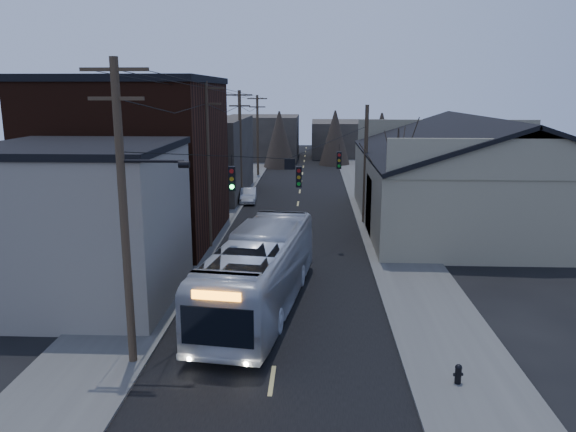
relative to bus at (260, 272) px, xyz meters
name	(u,v)px	position (x,y,z in m)	size (l,w,h in m)	color
ground	(267,415)	(1.00, -8.30, -1.73)	(160.00, 160.00, 0.00)	black
road_surface	(297,209)	(1.00, 21.70, -1.72)	(9.00, 110.00, 0.02)	black
sidewalk_left	(219,207)	(-5.50, 21.70, -1.67)	(4.00, 110.00, 0.12)	#474744
sidewalk_right	(377,209)	(7.50, 21.70, -1.67)	(4.00, 110.00, 0.12)	#474744
building_clapboard	(83,226)	(-8.00, 0.70, 1.77)	(8.00, 8.00, 7.00)	gray
building_brick	(135,162)	(-9.00, 11.70, 3.27)	(10.00, 12.00, 10.00)	black
building_left_far	(196,157)	(-8.50, 27.70, 1.77)	(9.00, 14.00, 7.00)	#312B27
warehouse	(478,188)	(14.00, 16.70, 0.97)	(16.16, 20.60, 7.73)	gray
building_far_left	(263,137)	(-5.00, 56.70, 1.27)	(10.00, 12.00, 6.00)	#312B27
building_far_right	(352,138)	(8.00, 61.70, 0.77)	(12.00, 14.00, 5.00)	#312B27
bare_tree	(396,186)	(7.50, 11.70, 1.87)	(0.40, 0.40, 7.20)	black
utility_lines	(251,156)	(-2.11, 15.84, 3.23)	(11.24, 45.28, 10.50)	#382B1E
bus	(260,272)	(0.00, 0.00, 0.00)	(2.90, 12.41, 3.46)	#B3B7C0
parked_car	(248,195)	(-3.30, 24.13, -1.11)	(1.30, 3.74, 1.23)	#B5B8BE
fire_hydrant	(458,373)	(7.08, -6.38, -1.25)	(0.32, 0.23, 0.67)	black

